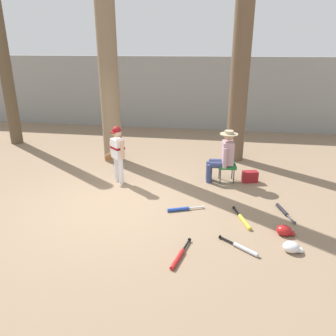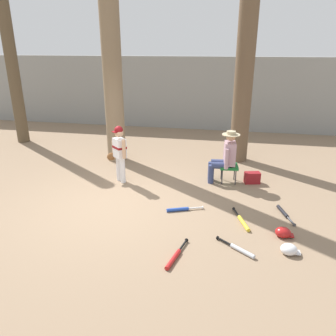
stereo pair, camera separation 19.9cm
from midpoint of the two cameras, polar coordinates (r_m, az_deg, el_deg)
name	(u,v)px [view 2 (the right image)]	position (r m, az deg, el deg)	size (l,w,h in m)	color
ground_plane	(115,205)	(6.62, -8.37, -6.33)	(60.00, 60.00, 0.00)	#897056
concrete_back_wall	(175,93)	(12.56, 1.74, 12.85)	(18.00, 0.36, 2.59)	gray
tree_near_player	(111,44)	(8.72, -9.18, 20.34)	(0.65, 0.65, 6.58)	#7F6B51
tree_behind_spectator	(244,70)	(8.85, 13.74, 16.11)	(0.70, 0.70, 5.43)	brown
young_ballplayer	(119,150)	(7.47, -7.71, 3.04)	(0.58, 0.44, 1.31)	white
folding_stool	(229,167)	(7.62, 11.22, 0.16)	(0.44, 0.44, 0.41)	#196B2D
seated_spectator	(225,155)	(7.52, 10.61, 2.16)	(0.67, 0.54, 1.20)	navy
handbag_beside_stool	(252,178)	(7.77, 15.07, -1.64)	(0.34, 0.18, 0.26)	maroon
tree_far_left	(13,68)	(11.42, -24.82, 15.36)	(0.54, 0.54, 5.14)	brown
bat_aluminum_silver	(239,249)	(5.32, 13.32, -13.53)	(0.61, 0.48, 0.07)	#B7BCC6
bat_red_barrel	(175,257)	(5.03, 2.37, -15.12)	(0.23, 0.79, 0.07)	red
bat_black_composite	(284,213)	(6.58, 20.23, -7.29)	(0.26, 0.71, 0.07)	black
bat_blue_youth	(181,209)	(6.32, 3.11, -7.14)	(0.68, 0.32, 0.07)	#2347AD
bat_yellow_trainer	(242,222)	(6.07, 13.68, -8.99)	(0.32, 0.78, 0.07)	yellow
batting_helmet_red	(283,232)	(5.86, 20.22, -10.41)	(0.30, 0.23, 0.17)	#A81919
batting_helmet_white	(289,249)	(5.46, 21.21, -13.00)	(0.29, 0.23, 0.17)	silver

